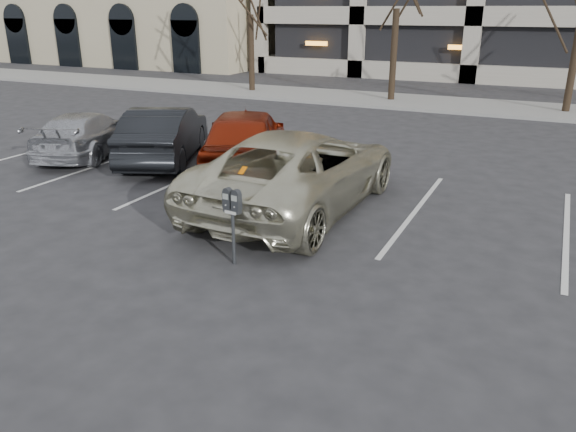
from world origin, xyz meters
The scene contains 8 objects.
ground centered at (0.00, 0.00, 0.00)m, with size 140.00×140.00×0.00m, color #28282B.
sidewalk centered at (0.00, 16.00, 0.06)m, with size 80.00×4.00×0.12m, color gray.
stall_lines centered at (-1.40, 2.30, 0.01)m, with size 16.90×5.20×0.00m.
parking_meter centered at (-0.65, -1.44, 0.96)m, with size 0.33×0.16×1.25m.
suv_silver centered at (-0.88, 1.51, 0.81)m, with size 2.79×5.87×1.62m.
car_red centered at (-3.35, 3.69, 0.79)m, with size 1.88×4.67×1.59m, color maroon.
car_dark centered at (-5.69, 3.43, 0.73)m, with size 1.55×4.44×1.46m, color black.
car_silver centered at (-8.02, 2.96, 0.61)m, with size 1.71×4.20×1.22m, color #ACAFB4.
Camera 1 is at (3.70, -8.51, 3.89)m, focal length 35.00 mm.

